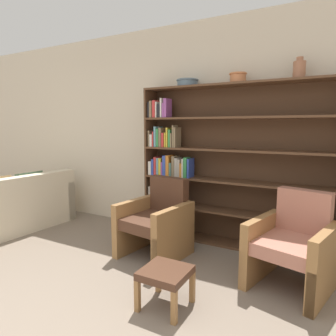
{
  "coord_description": "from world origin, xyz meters",
  "views": [
    {
      "loc": [
        1.38,
        -0.8,
        1.44
      ],
      "look_at": [
        -0.31,
        2.3,
        0.95
      ],
      "focal_mm": 32.0,
      "sensor_mm": 36.0,
      "label": 1
    }
  ],
  "objects_px": {
    "bookshelf": "(218,168)",
    "armchair_leather": "(157,221)",
    "vase_tall": "(299,69)",
    "bowl_sage": "(187,82)",
    "couch": "(8,209)",
    "bowl_cream": "(238,77)",
    "footstool": "(166,276)",
    "armchair_cushioned": "(293,245)"
  },
  "relations": [
    {
      "from": "bowl_cream",
      "to": "couch",
      "type": "distance_m",
      "value": 3.54
    },
    {
      "from": "vase_tall",
      "to": "couch",
      "type": "bearing_deg",
      "value": -165.14
    },
    {
      "from": "armchair_leather",
      "to": "footstool",
      "type": "relative_size",
      "value": 2.35
    },
    {
      "from": "bowl_sage",
      "to": "bowl_cream",
      "type": "bearing_deg",
      "value": 0.0
    },
    {
      "from": "couch",
      "to": "footstool",
      "type": "distance_m",
      "value": 2.89
    },
    {
      "from": "bowl_sage",
      "to": "footstool",
      "type": "relative_size",
      "value": 0.76
    },
    {
      "from": "vase_tall",
      "to": "armchair_leather",
      "type": "bearing_deg",
      "value": -153.5
    },
    {
      "from": "vase_tall",
      "to": "couch",
      "type": "distance_m",
      "value": 4.1
    },
    {
      "from": "bookshelf",
      "to": "vase_tall",
      "type": "height_order",
      "value": "vase_tall"
    },
    {
      "from": "bowl_cream",
      "to": "couch",
      "type": "relative_size",
      "value": 0.12
    },
    {
      "from": "couch",
      "to": "armchair_cushioned",
      "type": "height_order",
      "value": "armchair_cushioned"
    },
    {
      "from": "footstool",
      "to": "bowl_cream",
      "type": "bearing_deg",
      "value": 85.84
    },
    {
      "from": "bowl_sage",
      "to": "vase_tall",
      "type": "relative_size",
      "value": 1.27
    },
    {
      "from": "bookshelf",
      "to": "bowl_sage",
      "type": "bearing_deg",
      "value": -177.43
    },
    {
      "from": "bowl_cream",
      "to": "vase_tall",
      "type": "distance_m",
      "value": 0.64
    },
    {
      "from": "bookshelf",
      "to": "bowl_cream",
      "type": "relative_size",
      "value": 11.97
    },
    {
      "from": "bowl_cream",
      "to": "armchair_cushioned",
      "type": "relative_size",
      "value": 0.23
    },
    {
      "from": "couch",
      "to": "armchair_cushioned",
      "type": "xyz_separation_m",
      "value": [
        3.69,
        0.29,
        0.1
      ]
    },
    {
      "from": "bookshelf",
      "to": "footstool",
      "type": "distance_m",
      "value": 1.66
    },
    {
      "from": "vase_tall",
      "to": "armchair_cushioned",
      "type": "distance_m",
      "value": 1.77
    },
    {
      "from": "vase_tall",
      "to": "couch",
      "type": "height_order",
      "value": "vase_tall"
    },
    {
      "from": "couch",
      "to": "footstool",
      "type": "xyz_separation_m",
      "value": [
        2.84,
        -0.55,
        -0.02
      ]
    },
    {
      "from": "armchair_cushioned",
      "to": "bowl_cream",
      "type": "bearing_deg",
      "value": -27.39
    },
    {
      "from": "armchair_cushioned",
      "to": "couch",
      "type": "bearing_deg",
      "value": 18.91
    },
    {
      "from": "bowl_cream",
      "to": "couch",
      "type": "xyz_separation_m",
      "value": [
        -2.95,
        -0.95,
        -1.71
      ]
    },
    {
      "from": "bookshelf",
      "to": "armchair_cushioned",
      "type": "distance_m",
      "value": 1.3
    },
    {
      "from": "armchair_leather",
      "to": "footstool",
      "type": "distance_m",
      "value": 1.02
    },
    {
      "from": "bowl_cream",
      "to": "bowl_sage",
      "type": "bearing_deg",
      "value": -180.0
    },
    {
      "from": "bookshelf",
      "to": "bowl_cream",
      "type": "distance_m",
      "value": 1.08
    },
    {
      "from": "armchair_leather",
      "to": "footstool",
      "type": "xyz_separation_m",
      "value": [
        0.58,
        -0.83,
        -0.12
      ]
    },
    {
      "from": "bookshelf",
      "to": "footstool",
      "type": "height_order",
      "value": "bookshelf"
    },
    {
      "from": "armchair_cushioned",
      "to": "bowl_sage",
      "type": "bearing_deg",
      "value": -11.36
    },
    {
      "from": "vase_tall",
      "to": "footstool",
      "type": "height_order",
      "value": "vase_tall"
    },
    {
      "from": "footstool",
      "to": "vase_tall",
      "type": "bearing_deg",
      "value": 63.42
    },
    {
      "from": "bookshelf",
      "to": "armchair_leather",
      "type": "height_order",
      "value": "bookshelf"
    },
    {
      "from": "bowl_sage",
      "to": "couch",
      "type": "xyz_separation_m",
      "value": [
        -2.31,
        -0.95,
        -1.7
      ]
    },
    {
      "from": "armchair_leather",
      "to": "armchair_cushioned",
      "type": "xyz_separation_m",
      "value": [
        1.43,
        -0.0,
        0.0
      ]
    },
    {
      "from": "armchair_cushioned",
      "to": "footstool",
      "type": "height_order",
      "value": "armchair_cushioned"
    },
    {
      "from": "bookshelf",
      "to": "couch",
      "type": "height_order",
      "value": "bookshelf"
    },
    {
      "from": "bowl_sage",
      "to": "couch",
      "type": "bearing_deg",
      "value": -157.65
    },
    {
      "from": "bookshelf",
      "to": "armchair_leather",
      "type": "relative_size",
      "value": 2.8
    },
    {
      "from": "armchair_cushioned",
      "to": "vase_tall",
      "type": "bearing_deg",
      "value": -66.92
    }
  ]
}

